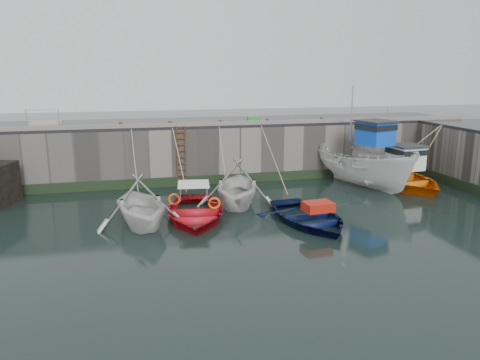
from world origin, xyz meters
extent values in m
plane|color=black|center=(0.00, 0.00, 0.00)|extent=(120.00, 120.00, 0.00)
cube|color=slate|center=(0.00, 12.50, 1.50)|extent=(30.00, 5.00, 3.00)
cube|color=black|center=(0.00, 12.50, 3.08)|extent=(30.00, 5.00, 0.16)
cube|color=slate|center=(0.00, 10.15, 3.26)|extent=(30.00, 0.30, 0.20)
cube|color=black|center=(0.00, 9.96, 0.25)|extent=(30.00, 0.08, 0.50)
cylinder|color=#3F1E0F|center=(-2.22, 9.92, 1.60)|extent=(0.07, 0.07, 3.20)
cylinder|color=#3F1E0F|center=(-1.78, 9.92, 1.60)|extent=(0.07, 0.07, 3.20)
cube|color=#3F1E0F|center=(-2.00, 9.90, 0.25)|extent=(0.44, 0.06, 0.05)
cube|color=#3F1E0F|center=(-2.00, 9.90, 0.58)|extent=(0.44, 0.06, 0.05)
cube|color=#3F1E0F|center=(-2.00, 9.90, 0.91)|extent=(0.44, 0.06, 0.05)
cube|color=#3F1E0F|center=(-2.00, 9.90, 1.24)|extent=(0.44, 0.06, 0.05)
cube|color=#3F1E0F|center=(-2.00, 9.90, 1.57)|extent=(0.44, 0.06, 0.05)
cube|color=#3F1E0F|center=(-2.00, 9.90, 1.90)|extent=(0.44, 0.06, 0.05)
cube|color=#3F1E0F|center=(-2.00, 9.90, 2.23)|extent=(0.44, 0.06, 0.05)
cube|color=#3F1E0F|center=(-2.00, 9.90, 2.56)|extent=(0.44, 0.06, 0.05)
cube|color=#3F1E0F|center=(-2.00, 9.90, 2.89)|extent=(0.44, 0.06, 0.05)
imported|color=silver|center=(-4.35, 3.90, 0.00)|extent=(4.50, 5.00, 2.33)
imported|color=red|center=(-2.15, 4.26, 0.00)|extent=(4.25, 5.49, 1.05)
imported|color=silver|center=(0.05, 5.79, 0.00)|extent=(5.09, 5.52, 2.41)
imported|color=#091138|center=(2.25, 2.58, 0.00)|extent=(3.94, 5.20, 1.01)
imported|color=silver|center=(7.49, 7.77, 0.95)|extent=(4.37, 7.20, 2.61)
cube|color=blue|center=(7.66, 7.20, 2.86)|extent=(1.77, 1.84, 1.20)
cube|color=black|center=(7.66, 7.20, 3.21)|extent=(1.85, 1.91, 0.28)
cube|color=#262628|center=(7.66, 7.20, 3.50)|extent=(2.02, 2.09, 0.08)
cylinder|color=#A5A8AD|center=(7.15, 8.92, 3.76)|extent=(0.08, 0.08, 3.00)
imported|color=orange|center=(9.28, 7.52, 0.32)|extent=(5.20, 6.85, 1.33)
cube|color=white|center=(9.34, 6.92, 1.58)|extent=(1.54, 1.63, 1.20)
cube|color=black|center=(9.34, 6.92, 1.93)|extent=(1.61, 1.70, 0.28)
cube|color=#262628|center=(9.34, 6.92, 2.22)|extent=(1.76, 1.85, 0.08)
cylinder|color=#A5A8AD|center=(9.17, 8.71, 2.48)|extent=(0.08, 0.08, 3.00)
cube|color=green|center=(2.24, 11.14, 3.33)|extent=(0.65, 0.44, 0.33)
cylinder|color=#A5A8AD|center=(-9.50, 10.60, 3.66)|extent=(0.05, 0.05, 1.00)
cylinder|color=#A5A8AD|center=(-8.00, 10.60, 3.66)|extent=(0.05, 0.05, 1.00)
cylinder|color=#A5A8AD|center=(-8.75, 10.60, 4.12)|extent=(1.50, 0.05, 0.05)
cube|color=gray|center=(-8.75, 11.10, 3.25)|extent=(1.60, 0.35, 0.18)
cube|color=gray|center=(-8.75, 11.45, 3.43)|extent=(1.60, 0.35, 0.18)
cylinder|color=#3F1E0F|center=(-5.00, 10.25, 3.30)|extent=(0.18, 0.18, 0.28)
cylinder|color=#3F1E0F|center=(-2.50, 10.25, 3.30)|extent=(0.18, 0.18, 0.28)
cylinder|color=#3F1E0F|center=(0.20, 10.25, 3.30)|extent=(0.18, 0.18, 0.28)
cylinder|color=#3F1E0F|center=(2.80, 10.25, 3.30)|extent=(0.18, 0.18, 0.28)
cylinder|color=#3F1E0F|center=(6.00, 10.25, 3.30)|extent=(0.18, 0.18, 0.28)
camera|label=1|loc=(-4.67, -14.35, 5.98)|focal=35.00mm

